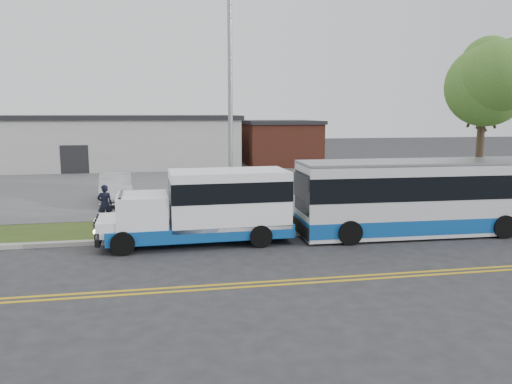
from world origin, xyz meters
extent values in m
plane|color=#28282B|center=(0.00, 0.00, 0.00)|extent=(140.00, 140.00, 0.00)
cube|color=gold|center=(0.00, -3.85, 0.01)|extent=(70.00, 0.12, 0.01)
cube|color=gold|center=(0.00, -4.15, 0.01)|extent=(70.00, 0.12, 0.01)
cube|color=#9E9B93|center=(0.00, 1.10, 0.07)|extent=(80.00, 0.30, 0.15)
cube|color=#304316|center=(0.00, 2.90, 0.05)|extent=(80.00, 3.30, 0.10)
cube|color=#4C4C4F|center=(0.00, 17.00, 0.05)|extent=(80.00, 25.00, 0.10)
cube|color=#9E9E99|center=(-6.00, 27.00, 2.00)|extent=(25.00, 10.00, 4.00)
cube|color=black|center=(-6.00, 27.00, 4.17)|extent=(25.40, 10.40, 0.35)
cube|color=black|center=(-6.00, 22.05, 1.10)|extent=(2.00, 0.15, 2.20)
cube|color=brown|center=(10.50, 26.00, 1.80)|extent=(6.00, 7.00, 3.60)
cube|color=black|center=(10.50, 26.00, 3.75)|extent=(6.30, 7.30, 0.30)
cylinder|color=#3D2A21|center=(14.00, 3.00, 2.48)|extent=(0.32, 0.32, 4.76)
ellipsoid|color=#2F6C25|center=(14.00, 3.00, 6.22)|extent=(5.20, 5.20, 4.42)
cylinder|color=gray|center=(3.00, 2.80, 4.85)|extent=(0.18, 0.18, 9.50)
cube|color=#0D4692|center=(1.60, 0.61, 0.51)|extent=(6.38, 2.31, 0.47)
cube|color=white|center=(2.62, 0.64, 1.58)|extent=(4.15, 2.25, 1.95)
cube|color=black|center=(2.62, 0.64, 1.91)|extent=(4.17, 2.29, 0.70)
cube|color=white|center=(-0.36, 0.55, 1.26)|extent=(1.73, 2.05, 1.12)
cube|color=black|center=(-1.05, 0.53, 1.44)|extent=(0.14, 1.77, 0.84)
cube|color=white|center=(-1.38, 0.53, 0.79)|extent=(0.98, 1.93, 0.51)
cube|color=black|center=(-1.80, 0.51, 0.51)|extent=(0.19, 1.91, 0.47)
sphere|color=#FFD88C|center=(-1.83, -0.18, 0.74)|extent=(0.19, 0.19, 0.19)
sphere|color=#FFD88C|center=(-1.86, 1.21, 0.74)|extent=(0.19, 0.19, 0.19)
cylinder|color=black|center=(-0.98, -0.47, 0.39)|extent=(0.79, 0.28, 0.78)
cylinder|color=black|center=(-1.04, 1.54, 0.39)|extent=(0.79, 0.28, 0.78)
cylinder|color=black|center=(3.58, -0.34, 0.39)|extent=(0.79, 0.28, 0.78)
cylinder|color=black|center=(3.52, 1.67, 0.39)|extent=(0.79, 0.28, 0.78)
cube|color=silver|center=(10.24, 0.38, 1.41)|extent=(10.03, 2.52, 2.63)
cube|color=#0D4692|center=(10.24, 0.38, 0.50)|extent=(10.04, 2.54, 0.54)
cube|color=black|center=(10.24, 0.38, 1.90)|extent=(10.06, 2.56, 0.86)
cube|color=black|center=(5.30, 0.50, 1.72)|extent=(0.14, 2.09, 1.45)
cube|color=black|center=(5.24, 0.51, 0.41)|extent=(0.17, 2.27, 0.45)
cube|color=gray|center=(10.24, 0.38, 2.74)|extent=(10.03, 2.52, 0.11)
cylinder|color=black|center=(6.68, -0.60, 0.44)|extent=(0.88, 0.31, 0.87)
cylinder|color=black|center=(6.73, 1.54, 0.44)|extent=(0.88, 0.31, 0.87)
cylinder|color=black|center=(12.57, -0.75, 0.44)|extent=(0.88, 0.31, 0.87)
cylinder|color=black|center=(12.62, 1.39, 0.44)|extent=(0.88, 0.31, 0.87)
cylinder|color=black|center=(14.17, 1.35, 0.44)|extent=(0.88, 0.31, 0.87)
imported|color=black|center=(-1.98, 4.00, 0.90)|extent=(0.62, 0.44, 1.61)
imported|color=#ABACB2|center=(-1.98, 9.04, 0.83)|extent=(1.94, 4.57, 1.47)
sphere|color=white|center=(-2.28, 3.75, 0.26)|extent=(0.32, 0.32, 0.32)
sphere|color=white|center=(-1.68, 4.25, 0.26)|extent=(0.32, 0.32, 0.32)
camera|label=1|loc=(0.34, -16.58, 4.55)|focal=35.00mm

